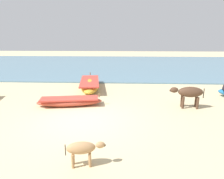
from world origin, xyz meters
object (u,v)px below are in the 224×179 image
object	(u,v)px
fishing_boat_2	(70,101)
fishing_boat_3	(90,84)
cow_adult_dark	(189,93)
calf_near_tan	(82,149)

from	to	relation	value
fishing_boat_2	fishing_boat_3	bearing A→B (deg)	72.69
cow_adult_dark	calf_near_tan	bearing A→B (deg)	50.27
fishing_boat_2	calf_near_tan	size ratio (longest dim) A/B	3.11
fishing_boat_2	fishing_boat_3	size ratio (longest dim) A/B	0.78
fishing_boat_3	cow_adult_dark	size ratio (longest dim) A/B	2.61
fishing_boat_3	calf_near_tan	world-z (taller)	fishing_boat_3
fishing_boat_2	cow_adult_dark	size ratio (longest dim) A/B	2.03
fishing_boat_2	cow_adult_dark	world-z (taller)	cow_adult_dark
fishing_boat_3	cow_adult_dark	distance (m)	6.27
fishing_boat_2	calf_near_tan	distance (m)	4.96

